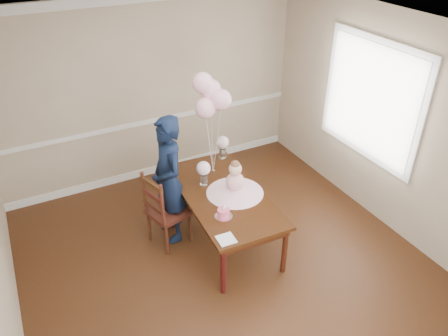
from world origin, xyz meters
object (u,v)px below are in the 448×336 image
birthday_cake (223,213)px  woman (169,181)px  dining_chair_seat (169,212)px  dining_table_top (223,195)px

birthday_cake → woman: bearing=115.1°
dining_chair_seat → woman: bearing=41.0°
birthday_cake → dining_table_top: bearing=63.4°
dining_table_top → dining_chair_seat: dining_table_top is taller
dining_table_top → woman: 0.68m
woman → dining_chair_seat: bearing=-32.0°
dining_table_top → dining_chair_seat: 0.70m
birthday_cake → dining_chair_seat: 0.83m
birthday_cake → dining_chair_seat: size_ratio=0.31×
birthday_cake → woman: (-0.35, 0.75, 0.09)m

